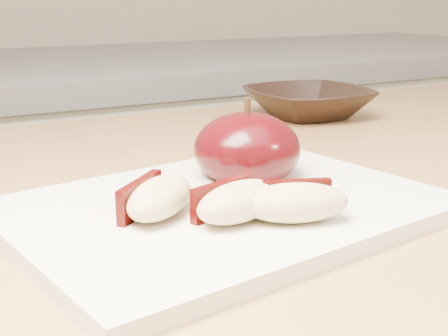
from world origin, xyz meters
TOP-DOWN VIEW (x-y plane):
  - back_cabinet at (0.00, 1.20)m, footprint 2.40×0.62m
  - cutting_board at (-0.03, 0.41)m, footprint 0.34×0.27m
  - apple_half at (0.02, 0.46)m, footprint 0.10×0.10m
  - apple_wedge_a at (-0.08, 0.40)m, footprint 0.08×0.07m
  - apple_wedge_b at (-0.04, 0.37)m, footprint 0.08×0.05m
  - apple_wedge_c at (-0.00, 0.35)m, footprint 0.08×0.06m
  - bowl at (0.26, 0.69)m, footprint 0.17×0.17m

SIDE VIEW (x-z plane):
  - back_cabinet at x=0.00m, z-range 0.00..0.94m
  - cutting_board at x=-0.03m, z-range 0.90..0.91m
  - bowl at x=0.26m, z-range 0.90..0.94m
  - apple_wedge_a at x=-0.08m, z-range 0.91..0.94m
  - apple_wedge_b at x=-0.04m, z-range 0.91..0.94m
  - apple_wedge_c at x=0.00m, z-range 0.91..0.94m
  - apple_half at x=0.02m, z-range 0.90..0.97m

